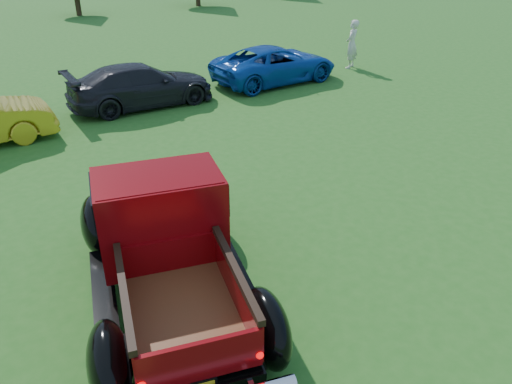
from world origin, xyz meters
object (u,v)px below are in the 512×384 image
Objects in this scene: show_car_grey at (141,85)px; show_car_blue at (275,64)px; pickup_truck at (163,233)px; spectator at (352,44)px.

show_car_grey reaches higher than show_car_blue.
show_car_grey is at bearing 88.15° from show_car_blue.
show_car_grey is 5.44m from show_car_blue.
show_car_blue is at bearing 61.30° from pickup_truck.
spectator is (4.02, -0.01, 0.30)m from show_car_blue.
pickup_truck is 15.74m from spectator.
spectator is at bearing 50.78° from pickup_truck.
show_car_blue is 2.52× the size of spectator.
pickup_truck is 9.82m from show_car_grey.
pickup_truck is 1.16× the size of show_car_blue.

